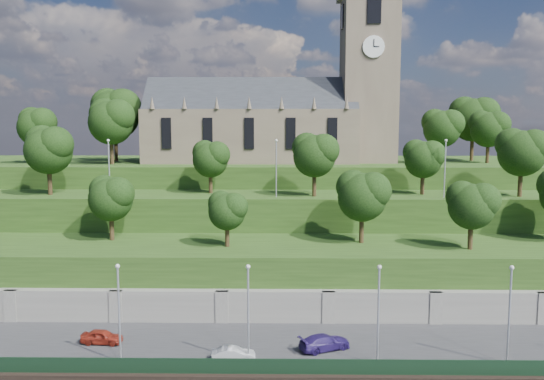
{
  "coord_description": "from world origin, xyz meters",
  "views": [
    {
      "loc": [
        0.39,
        -36.9,
        20.11
      ],
      "look_at": [
        -0.56,
        30.0,
        12.41
      ],
      "focal_mm": 35.0,
      "sensor_mm": 36.0,
      "label": 1
    }
  ],
  "objects_px": {
    "car_middle": "(233,354)",
    "church": "(282,113)",
    "car_left": "(102,337)",
    "car_right": "(325,342)"
  },
  "relations": [
    {
      "from": "car_middle",
      "to": "church",
      "type": "bearing_deg",
      "value": -8.94
    },
    {
      "from": "car_left",
      "to": "car_right",
      "type": "relative_size",
      "value": 0.8
    },
    {
      "from": "car_middle",
      "to": "car_right",
      "type": "xyz_separation_m",
      "value": [
        7.34,
        2.36,
        0.07
      ]
    },
    {
      "from": "car_middle",
      "to": "car_right",
      "type": "bearing_deg",
      "value": -75.83
    },
    {
      "from": "car_left",
      "to": "car_right",
      "type": "xyz_separation_m",
      "value": [
        18.81,
        -0.98,
        0.04
      ]
    },
    {
      "from": "church",
      "to": "car_left",
      "type": "distance_m",
      "value": 47.19
    },
    {
      "from": "car_left",
      "to": "car_middle",
      "type": "distance_m",
      "value": 11.94
    },
    {
      "from": "church",
      "to": "car_middle",
      "type": "distance_m",
      "value": 47.78
    },
    {
      "from": "church",
      "to": "car_middle",
      "type": "xyz_separation_m",
      "value": [
        -3.99,
        -43.23,
        -19.96
      ]
    },
    {
      "from": "car_left",
      "to": "car_middle",
      "type": "bearing_deg",
      "value": -102.36
    }
  ]
}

